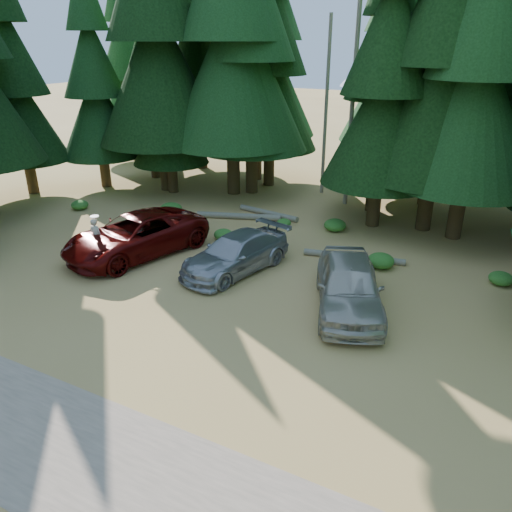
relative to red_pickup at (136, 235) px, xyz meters
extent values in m
plane|color=tan|center=(4.96, -3.21, -0.89)|extent=(160.00, 160.00, 0.00)
cube|color=gray|center=(4.96, -9.71, -0.89)|extent=(26.00, 3.50, 0.01)
cylinder|color=#72665B|center=(5.76, 11.29, 5.11)|extent=(0.24, 0.24, 12.00)
cylinder|color=#72665B|center=(3.76, 12.79, 4.11)|extent=(0.20, 0.20, 10.00)
cone|color=gray|center=(4.96, 81.79, 13.11)|extent=(44.00, 44.00, 28.00)
cone|color=gray|center=(-3.04, 91.79, 9.11)|extent=(36.00, 36.00, 20.00)
imported|color=#500806|center=(0.00, 0.00, 0.00)|extent=(4.60, 6.99, 1.78)
imported|color=#A7A9AF|center=(4.66, 0.54, -0.15)|extent=(3.27, 5.48, 1.49)
imported|color=#BDB7A8|center=(9.70, -0.38, 0.02)|extent=(4.03, 5.80, 1.83)
imported|color=beige|center=(-1.04, -1.27, 0.17)|extent=(0.61, 0.41, 1.65)
cylinder|color=white|center=(-1.04, -1.22, 1.07)|extent=(0.36, 0.36, 0.04)
cylinder|color=#72665B|center=(1.64, 6.11, -0.73)|extent=(4.28, 1.75, 0.32)
cylinder|color=#72665B|center=(2.81, 7.29, -0.74)|extent=(3.64, 0.83, 0.30)
cylinder|color=#72665B|center=(8.61, 3.79, -0.75)|extent=(4.27, 1.14, 0.28)
ellipsoid|color=#22661E|center=(-1.89, 5.00, -0.56)|extent=(1.21, 1.21, 0.67)
ellipsoid|color=#22661E|center=(-0.18, 4.23, -0.65)|extent=(0.90, 0.90, 0.49)
ellipsoid|color=#22661E|center=(2.43, 3.27, -0.65)|extent=(0.89, 0.89, 0.49)
ellipsoid|color=#22661E|center=(4.23, 6.18, -0.69)|extent=(0.73, 0.73, 0.40)
ellipsoid|color=#22661E|center=(6.71, 6.79, -0.60)|extent=(1.07, 1.07, 0.59)
ellipsoid|color=#22661E|center=(9.83, 3.58, -0.59)|extent=(1.10, 1.10, 0.60)
ellipsoid|color=#22661E|center=(-6.95, 3.44, -0.64)|extent=(0.93, 0.93, 0.51)
ellipsoid|color=#22661E|center=(14.34, 4.18, -0.64)|extent=(0.91, 0.91, 0.50)
camera|label=1|loc=(13.96, -15.45, 7.83)|focal=35.00mm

